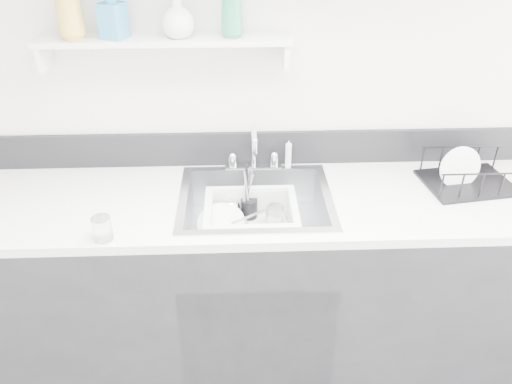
{
  "coord_description": "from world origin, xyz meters",
  "views": [
    {
      "loc": [
        -0.07,
        -0.57,
        2.05
      ],
      "look_at": [
        0.0,
        1.14,
        0.98
      ],
      "focal_mm": 35.0,
      "sensor_mm": 36.0,
      "label": 1
    }
  ],
  "objects_px": {
    "wash_tub": "(251,221)",
    "dish_rack": "(470,171)",
    "sink": "(256,215)",
    "counter_run": "(256,280)"
  },
  "relations": [
    {
      "from": "sink",
      "to": "wash_tub",
      "type": "height_order",
      "value": "sink"
    },
    {
      "from": "sink",
      "to": "wash_tub",
      "type": "xyz_separation_m",
      "value": [
        -0.02,
        -0.03,
        -0.0
      ]
    },
    {
      "from": "dish_rack",
      "to": "wash_tub",
      "type": "bearing_deg",
      "value": 178.31
    },
    {
      "from": "counter_run",
      "to": "wash_tub",
      "type": "xyz_separation_m",
      "value": [
        -0.02,
        -0.03,
        0.37
      ]
    },
    {
      "from": "wash_tub",
      "to": "dish_rack",
      "type": "xyz_separation_m",
      "value": [
        0.95,
        0.11,
        0.16
      ]
    },
    {
      "from": "wash_tub",
      "to": "dish_rack",
      "type": "height_order",
      "value": "dish_rack"
    },
    {
      "from": "counter_run",
      "to": "dish_rack",
      "type": "distance_m",
      "value": 1.07
    },
    {
      "from": "dish_rack",
      "to": "counter_run",
      "type": "bearing_deg",
      "value": 176.43
    },
    {
      "from": "wash_tub",
      "to": "dish_rack",
      "type": "distance_m",
      "value": 0.97
    },
    {
      "from": "sink",
      "to": "dish_rack",
      "type": "height_order",
      "value": "dish_rack"
    }
  ]
}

